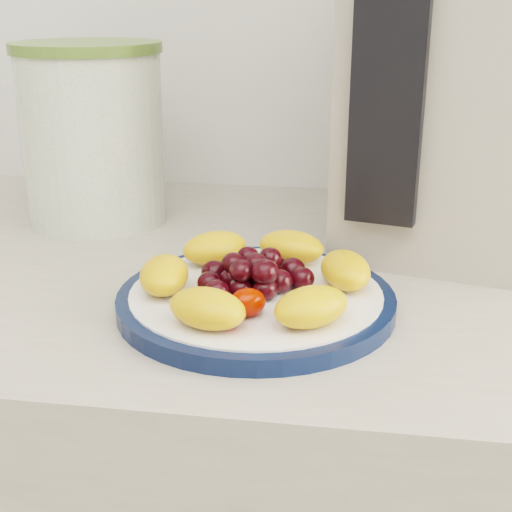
# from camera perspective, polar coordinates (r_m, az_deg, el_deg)

# --- Properties ---
(plate_rim) EXTENTS (0.25, 0.25, 0.01)m
(plate_rim) POSITION_cam_1_polar(r_m,az_deg,el_deg) (0.63, -0.00, -3.62)
(plate_rim) COLOR #0C193A
(plate_rim) RESTS_ON counter
(plate_face) EXTENTS (0.22, 0.22, 0.02)m
(plate_face) POSITION_cam_1_polar(r_m,az_deg,el_deg) (0.63, 0.00, -3.53)
(plate_face) COLOR white
(plate_face) RESTS_ON counter
(canister) EXTENTS (0.19, 0.19, 0.20)m
(canister) POSITION_cam_1_polar(r_m,az_deg,el_deg) (0.88, -12.88, 9.09)
(canister) COLOR #425E18
(canister) RESTS_ON counter
(canister_lid) EXTENTS (0.20, 0.20, 0.01)m
(canister_lid) POSITION_cam_1_polar(r_m,az_deg,el_deg) (0.87, -13.44, 15.94)
(canister_lid) COLOR #55702F
(canister_lid) RESTS_ON canister
(appliance_body) EXTENTS (0.29, 0.35, 0.39)m
(appliance_body) POSITION_cam_1_polar(r_m,az_deg,el_deg) (0.83, 16.90, 14.62)
(appliance_body) COLOR #A59C8C
(appliance_body) RESTS_ON counter
(appliance_panel) EXTENTS (0.07, 0.04, 0.29)m
(appliance_panel) POSITION_cam_1_polar(r_m,az_deg,el_deg) (0.68, 10.65, 14.50)
(appliance_panel) COLOR black
(appliance_panel) RESTS_ON appliance_body
(fruit_plate) EXTENTS (0.21, 0.21, 0.04)m
(fruit_plate) POSITION_cam_1_polar(r_m,az_deg,el_deg) (0.62, -0.20, -1.57)
(fruit_plate) COLOR orange
(fruit_plate) RESTS_ON plate_face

